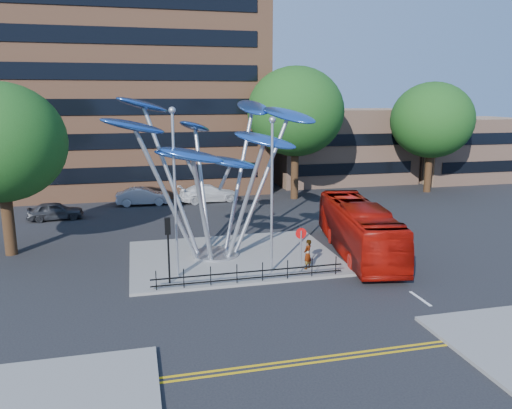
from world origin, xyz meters
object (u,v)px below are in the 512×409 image
object	(u,v)px
traffic_light_island	(168,236)
parked_car_left	(55,211)
pedestrian	(308,254)
tree_right	(296,112)
red_bus	(359,229)
tree_left	(0,143)
street_lamp_left	(175,179)
street_lamp_right	(272,181)
parked_car_mid	(143,196)
parked_car_right	(209,193)
leaf_sculpture	(212,142)
tree_far	(432,120)
no_entry_sign_island	(301,242)

from	to	relation	value
traffic_light_island	parked_car_left	bearing A→B (deg)	115.31
traffic_light_island	pedestrian	distance (m)	7.71
tree_right	red_bus	distance (m)	18.08
tree_left	traffic_light_island	size ratio (longest dim) A/B	3.01
traffic_light_island	street_lamp_left	bearing A→B (deg)	63.43
tree_left	parked_car_left	xyz separation A→B (m)	(1.37, 8.64, -6.09)
tree_right	pedestrian	distance (m)	21.10
tree_right	street_lamp_right	xyz separation A→B (m)	(-7.50, -19.00, -2.94)
tree_left	pedestrian	xyz separation A→B (m)	(16.53, -7.11, -5.82)
red_bus	parked_car_mid	bearing A→B (deg)	135.48
parked_car_right	street_lamp_right	bearing A→B (deg)	174.83
street_lamp_left	parked_car_right	distance (m)	20.04
leaf_sculpture	parked_car_right	size ratio (longest dim) A/B	2.35
red_bus	traffic_light_island	bearing A→B (deg)	-157.26
traffic_light_island	parked_car_right	xyz separation A→B (m)	(4.98, 19.99, -1.83)
traffic_light_island	red_bus	bearing A→B (deg)	12.99
leaf_sculpture	pedestrian	distance (m)	8.38
street_lamp_left	pedestrian	distance (m)	8.30
tree_far	tree_right	bearing A→B (deg)	-180.00
leaf_sculpture	parked_car_right	distance (m)	17.07
parked_car_mid	parked_car_right	bearing A→B (deg)	-87.93
pedestrian	parked_car_left	world-z (taller)	pedestrian
no_entry_sign_island	pedestrian	bearing A→B (deg)	35.18
leaf_sculpture	parked_car_left	size ratio (longest dim) A/B	3.08
street_lamp_right	pedestrian	bearing A→B (deg)	-3.17
tree_far	leaf_sculpture	distance (m)	28.53
tree_far	parked_car_right	xyz separation A→B (m)	(-22.02, 0.49, -6.32)
parked_car_left	parked_car_right	size ratio (longest dim) A/B	0.76
leaf_sculpture	red_bus	size ratio (longest dim) A/B	1.13
street_lamp_right	parked_car_right	xyz separation A→B (m)	(-0.52, 19.49, -4.31)
leaf_sculpture	parked_car_left	bearing A→B (deg)	131.46
street_lamp_left	traffic_light_island	xyz separation A→B (m)	(-0.50, -1.00, -2.74)
parked_car_left	parked_car_right	distance (m)	13.19
tree_right	parked_car_right	world-z (taller)	tree_right
tree_far	leaf_sculpture	bearing A→B (deg)	-147.52
red_bus	parked_car_mid	xyz separation A→B (m)	(-12.45, 17.30, -0.80)
tree_right	no_entry_sign_island	bearing A→B (deg)	-107.12
parked_car_right	street_lamp_left	bearing A→B (deg)	160.03
no_entry_sign_island	parked_car_mid	world-z (taller)	no_entry_sign_island
tree_far	red_bus	xyz separation A→B (m)	(-15.40, -16.82, -5.53)
tree_right	red_bus	size ratio (longest dim) A/B	1.07
pedestrian	parked_car_right	xyz separation A→B (m)	(-2.54, 19.60, -0.20)
no_entry_sign_island	parked_car_mid	size ratio (longest dim) A/B	0.52
tree_right	leaf_sculpture	bearing A→B (deg)	-123.31
tree_left	no_entry_sign_island	bearing A→B (deg)	-25.07
no_entry_sign_island	pedestrian	world-z (taller)	no_entry_sign_island
parked_car_left	tree_far	bearing A→B (deg)	-89.16
street_lamp_left	pedestrian	size ratio (longest dim) A/B	5.31
pedestrian	leaf_sculpture	bearing A→B (deg)	-80.29
parked_car_mid	traffic_light_island	bearing A→B (deg)	-175.64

